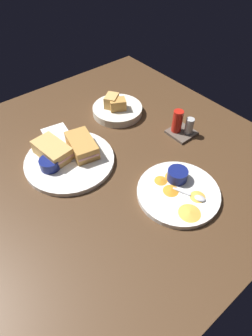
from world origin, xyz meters
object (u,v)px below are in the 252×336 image
object	(u,v)px
sandwich_half_near	(82,145)
spoon_by_dark_ramekin	(67,162)
bread_basket_rear	(117,109)
sandwich_half_far	(52,150)
ramekin_light_gravy	(178,175)
plate_sandwich_main	(70,161)
spoon_by_gravy_ramekin	(196,197)
ramekin_dark_sauce	(50,163)
plate_chips_companion	(178,193)
condiment_caddy	(181,126)

from	to	relation	value
sandwich_half_near	spoon_by_dark_ramekin	xyz separation A→B (cm)	(1.57, -7.14, -2.04)
sandwich_half_near	bread_basket_rear	distance (cm)	26.30
sandwich_half_far	ramekin_light_gravy	bearing A→B (deg)	36.26
plate_sandwich_main	sandwich_half_far	distance (cm)	6.46
ramekin_light_gravy	spoon_by_gravy_ramekin	distance (cm)	8.67
ramekin_dark_sauce	plate_chips_companion	size ratio (longest dim) A/B	0.26
plate_chips_companion	bread_basket_rear	distance (cm)	45.51
plate_chips_companion	condiment_caddy	size ratio (longest dim) A/B	2.60
spoon_by_dark_ramekin	sandwich_half_far	bearing A→B (deg)	-163.28
sandwich_half_far	condiment_caddy	distance (cm)	46.19
ramekin_dark_sauce	condiment_caddy	world-z (taller)	condiment_caddy
sandwich_half_near	ramekin_light_gravy	world-z (taller)	sandwich_half_near
ramekin_dark_sauce	plate_chips_companion	distance (cm)	40.91
plate_chips_companion	condiment_caddy	distance (cm)	29.12
spoon_by_dark_ramekin	spoon_by_gravy_ramekin	size ratio (longest dim) A/B	1.02
condiment_caddy	sandwich_half_far	bearing A→B (deg)	-112.16
ramekin_light_gravy	plate_chips_companion	bearing A→B (deg)	-39.81
plate_chips_companion	bread_basket_rear	bearing A→B (deg)	165.60
bread_basket_rear	condiment_caddy	distance (cm)	26.81
spoon_by_gravy_ramekin	plate_sandwich_main	bearing A→B (deg)	-151.70
plate_chips_companion	bread_basket_rear	xyz separation A→B (cm)	(-44.06, 11.32, 1.33)
plate_chips_companion	ramekin_light_gravy	size ratio (longest dim) A/B	3.99
plate_sandwich_main	sandwich_half_near	size ratio (longest dim) A/B	2.04
condiment_caddy	sandwich_half_near	bearing A→B (deg)	-111.51
ramekin_light_gravy	bread_basket_rear	xyz separation A→B (cm)	(-40.36, 8.23, -1.37)
ramekin_dark_sauce	bread_basket_rear	bearing A→B (deg)	107.70
sandwich_half_far	ramekin_light_gravy	size ratio (longest dim) A/B	2.27
plate_sandwich_main	condiment_caddy	size ratio (longest dim) A/B	3.11
bread_basket_rear	spoon_by_dark_ramekin	bearing A→B (deg)	-67.25
ramekin_light_gravy	spoon_by_gravy_ramekin	bearing A→B (deg)	-7.51
sandwich_half_near	sandwich_half_far	distance (cm)	9.71
ramekin_light_gravy	condiment_caddy	world-z (taller)	condiment_caddy
plate_sandwich_main	sandwich_half_near	xyz separation A→B (cm)	(-0.52, 5.58, 3.20)
plate_sandwich_main	bread_basket_rear	world-z (taller)	bread_basket_rear
spoon_by_gravy_ramekin	bread_basket_rear	bearing A→B (deg)	169.16
spoon_by_dark_ramekin	plate_chips_companion	bearing A→B (deg)	32.02
spoon_by_gravy_ramekin	condiment_caddy	bearing A→B (deg)	140.82
condiment_caddy	plate_chips_companion	bearing A→B (deg)	-48.16
ramekin_light_gravy	sandwich_half_near	bearing A→B (deg)	-152.00
spoon_by_dark_ramekin	ramekin_dark_sauce	bearing A→B (deg)	-106.13
bread_basket_rear	ramekin_light_gravy	bearing A→B (deg)	-11.52
sandwich_half_far	bread_basket_rear	xyz separation A→B (cm)	(-7.29, 32.48, -1.87)
spoon_by_gravy_ramekin	ramekin_light_gravy	bearing A→B (deg)	172.49
plate_chips_companion	spoon_by_dark_ramekin	bearing A→B (deg)	-147.98
ramekin_light_gravy	sandwich_half_far	bearing A→B (deg)	-143.74
plate_chips_companion	spoon_by_gravy_ramekin	xyz separation A→B (cm)	(4.75, 1.97, 1.16)
ramekin_light_gravy	ramekin_dark_sauce	bearing A→B (deg)	-136.29
spoon_by_dark_ramekin	ramekin_light_gravy	bearing A→B (deg)	39.43
ramekin_light_gravy	condiment_caddy	xyz separation A→B (cm)	(-15.64, 18.52, -0.09)
ramekin_light_gravy	spoon_by_gravy_ramekin	size ratio (longest dim) A/B	0.64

